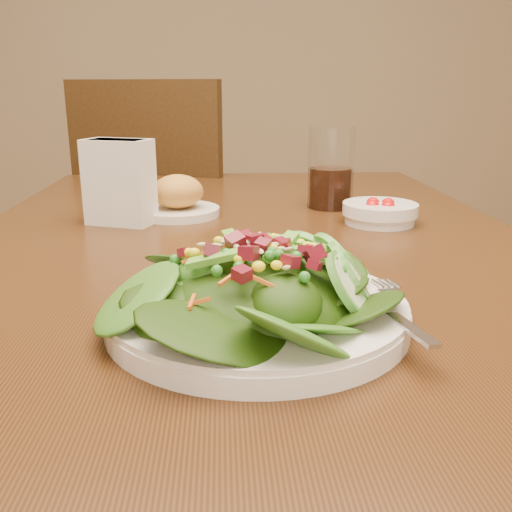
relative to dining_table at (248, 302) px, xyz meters
name	(u,v)px	position (x,y,z in m)	size (l,w,h in m)	color
dining_table	(248,302)	(0.00, 0.00, 0.00)	(0.90, 1.40, 0.75)	#442510
chair_far	(171,241)	(-0.20, 0.83, -0.12)	(0.59, 0.59, 0.99)	black
salad_plate	(268,293)	(0.00, -0.32, 0.13)	(0.30, 0.30, 0.09)	white
bread_plate	(178,199)	(-0.12, 0.18, 0.13)	(0.15, 0.15, 0.08)	white
tomato_bowl	(380,212)	(0.23, 0.10, 0.12)	(0.13, 0.13, 0.04)	white
drinking_glass	(331,174)	(0.17, 0.24, 0.17)	(0.09, 0.09, 0.15)	silver
napkin_holder	(119,180)	(-0.21, 0.13, 0.18)	(0.12, 0.10, 0.14)	white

